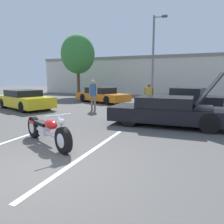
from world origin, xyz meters
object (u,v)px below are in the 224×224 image
at_px(tree_background, 78,54).
at_px(motorcycle, 47,130).
at_px(show_car_hood_open, 170,111).
at_px(parked_car_left_row, 25,100).
at_px(light_pole, 154,54).
at_px(parked_car_mid_left_row, 102,95).
at_px(spectator_near_motorcycle, 93,92).
at_px(parked_car_mid_right_row, 190,99).
at_px(spectator_by_show_car, 149,95).

bearing_deg(tree_background, motorcycle, -63.07).
relative_size(show_car_hood_open, parked_car_left_row, 1.01).
bearing_deg(tree_background, light_pole, -4.87).
relative_size(motorcycle, parked_car_mid_left_row, 0.49).
distance_m(parked_car_left_row, spectator_near_motorcycle, 4.41).
height_order(light_pole, parked_car_mid_right_row, light_pole).
height_order(tree_background, show_car_hood_open, tree_background).
relative_size(light_pole, parked_car_mid_right_row, 1.68).
distance_m(tree_background, motorcycle, 17.85).
relative_size(show_car_hood_open, spectator_by_show_car, 2.94).
bearing_deg(light_pole, show_car_hood_open, -75.73).
bearing_deg(show_car_hood_open, tree_background, 133.43).
relative_size(tree_background, spectator_near_motorcycle, 3.54).
relative_size(light_pole, spectator_by_show_car, 4.53).
bearing_deg(tree_background, parked_car_left_row, -79.45).
bearing_deg(light_pole, spectator_near_motorcycle, -103.75).
bearing_deg(spectator_by_show_car, parked_car_left_row, -167.63).
xyz_separation_m(motorcycle, parked_car_left_row, (-6.04, 5.61, 0.16)).
bearing_deg(show_car_hood_open, parked_car_mid_right_row, 84.42).
height_order(motorcycle, parked_car_mid_right_row, parked_car_mid_right_row).
bearing_deg(show_car_hood_open, parked_car_left_row, 169.65).
xyz_separation_m(parked_car_mid_right_row, spectator_by_show_car, (-2.13, -2.16, 0.33)).
xyz_separation_m(light_pole, motorcycle, (-0.22, -14.83, -3.60)).
distance_m(show_car_hood_open, spectator_near_motorcycle, 5.52).
bearing_deg(spectator_by_show_car, show_car_hood_open, -64.78).
height_order(light_pole, show_car_hood_open, light_pole).
relative_size(tree_background, parked_car_mid_left_row, 1.29).
bearing_deg(parked_car_left_row, motorcycle, -21.70).
xyz_separation_m(show_car_hood_open, parked_car_left_row, (-9.04, 1.69, -0.02)).
distance_m(light_pole, parked_car_mid_left_row, 6.25).
bearing_deg(tree_background, spectator_near_motorcycle, -55.49).
distance_m(light_pole, show_car_hood_open, 11.76).
height_order(motorcycle, show_car_hood_open, show_car_hood_open).
xyz_separation_m(motorcycle, spectator_by_show_car, (1.43, 7.25, 0.54)).
distance_m(motorcycle, parked_car_mid_left_row, 11.21).
xyz_separation_m(tree_background, parked_car_mid_right_row, (11.44, -6.10, -3.76)).
height_order(motorcycle, spectator_near_motorcycle, spectator_near_motorcycle).
bearing_deg(light_pole, spectator_by_show_car, -80.96).
distance_m(tree_background, spectator_near_motorcycle, 11.26).
bearing_deg(parked_car_mid_right_row, parked_car_left_row, -146.48).
relative_size(parked_car_left_row, spectator_near_motorcycle, 2.59).
bearing_deg(tree_background, spectator_by_show_car, -41.60).
relative_size(light_pole, parked_car_left_row, 1.55).
xyz_separation_m(show_car_hood_open, parked_car_mid_right_row, (0.56, 5.49, 0.03)).
bearing_deg(motorcycle, parked_car_mid_right_row, 97.77).
relative_size(light_pole, show_car_hood_open, 1.54).
distance_m(tree_background, parked_car_left_row, 10.77).
xyz_separation_m(light_pole, show_car_hood_open, (2.77, -10.91, -3.42)).
bearing_deg(spectator_near_motorcycle, motorcycle, -75.00).
relative_size(parked_car_mid_right_row, spectator_by_show_car, 2.69).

